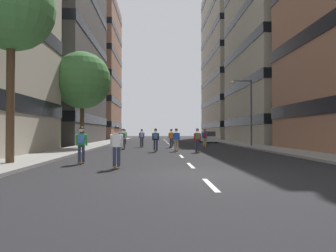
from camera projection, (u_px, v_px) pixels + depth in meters
The scene contains 24 objects.
ground_plane at pixel (170, 146), 32.84m from camera, with size 132.34×132.34×0.00m, color black.
sidewalk_left at pixel (99, 144), 35.27m from camera, with size 2.83×60.66×0.14m, color gray.
sidewalk_right at pixel (238, 144), 35.92m from camera, with size 2.83×60.66×0.14m, color gray.
lane_markings at pixel (170, 145), 33.78m from camera, with size 0.16×52.20×0.01m.
building_left_mid at pixel (37, 5), 39.45m from camera, with size 14.95×19.02×35.59m.
building_left_far at pixel (81, 70), 62.55m from camera, with size 14.95×16.21×28.25m.
building_right_mid at pixel (294, 36), 40.75m from camera, with size 14.95×18.01×28.53m.
building_right_far at pixel (244, 60), 63.96m from camera, with size 14.95×21.80×32.93m.
parked_car_near at pixel (208, 137), 41.46m from camera, with size 1.82×4.40×1.52m.
street_tree_near at pixel (82, 81), 27.18m from camera, with size 5.07×5.07×8.50m.
street_tree_mid at pixel (11, 8), 13.81m from camera, with size 3.88×3.88×8.98m.
streetlamp_right at pixel (248, 105), 30.12m from camera, with size 2.13×0.30×6.50m.
skater_0 at pixel (123, 138), 25.89m from camera, with size 0.56×0.92×1.78m.
skater_1 at pixel (197, 139), 22.23m from camera, with size 0.54×0.91×1.78m.
skater_2 at pixel (122, 136), 31.00m from camera, with size 0.53×0.90×1.78m.
skater_3 at pixel (142, 137), 29.57m from camera, with size 0.56×0.92×1.78m.
skater_4 at pixel (171, 137), 28.81m from camera, with size 0.57×0.92×1.78m.
skater_5 at pixel (205, 136), 35.12m from camera, with size 0.57×0.92×1.78m.
skater_6 at pixel (117, 145), 12.68m from camera, with size 0.54×0.91×1.78m.
skater_7 at pixel (125, 136), 34.85m from camera, with size 0.57×0.92×1.78m.
skater_8 at pixel (81, 143), 14.44m from camera, with size 0.55×0.91×1.78m.
skater_9 at pixel (156, 138), 22.84m from camera, with size 0.54×0.91×1.78m.
skater_10 at pixel (205, 137), 29.68m from camera, with size 0.56×0.92×1.78m.
skater_11 at pixel (176, 139), 23.46m from camera, with size 0.55×0.92×1.78m.
Camera 1 is at (-1.58, -10.78, 1.55)m, focal length 32.58 mm.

